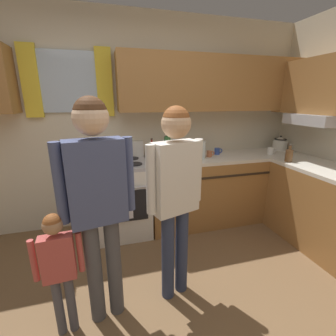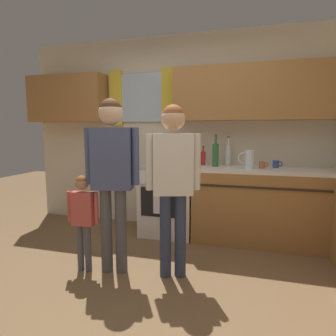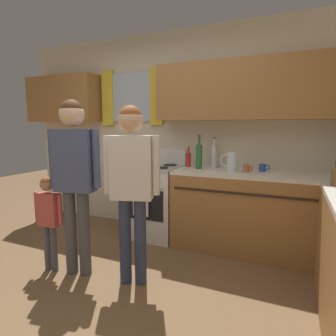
# 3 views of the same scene
# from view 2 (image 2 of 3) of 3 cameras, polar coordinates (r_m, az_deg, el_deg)

# --- Properties ---
(ground_plane) EXTENTS (12.00, 12.00, 0.00)m
(ground_plane) POSITION_cam_2_polar(r_m,az_deg,el_deg) (2.59, -6.17, -23.82)
(ground_plane) COLOR brown
(back_wall_unit) EXTENTS (4.60, 0.42, 2.60)m
(back_wall_unit) POSITION_cam_2_polar(r_m,az_deg,el_deg) (3.95, 4.45, 9.51)
(back_wall_unit) COLOR beige
(back_wall_unit) RESTS_ON ground
(kitchen_counter_run) EXTENTS (2.10, 2.24, 0.90)m
(kitchen_counter_run) POSITION_cam_2_polar(r_m,az_deg,el_deg) (3.31, 28.18, -9.15)
(kitchen_counter_run) COLOR #9E6B38
(kitchen_counter_run) RESTS_ON ground
(stove_oven) EXTENTS (0.66, 0.67, 1.10)m
(stove_oven) POSITION_cam_2_polar(r_m,az_deg,el_deg) (3.83, 0.26, -5.83)
(stove_oven) COLOR silver
(stove_oven) RESTS_ON ground
(bottle_tall_clear) EXTENTS (0.07, 0.07, 0.37)m
(bottle_tall_clear) POSITION_cam_2_polar(r_m,az_deg,el_deg) (3.78, 11.65, 2.63)
(bottle_tall_clear) COLOR silver
(bottle_tall_clear) RESTS_ON kitchen_counter_run
(bottle_wine_green) EXTENTS (0.08, 0.08, 0.39)m
(bottle_wine_green) POSITION_cam_2_polar(r_m,az_deg,el_deg) (3.64, 9.26, 2.68)
(bottle_wine_green) COLOR #2D6633
(bottle_wine_green) RESTS_ON kitchen_counter_run
(bottle_sauce_red) EXTENTS (0.06, 0.06, 0.25)m
(bottle_sauce_red) POSITION_cam_2_polar(r_m,az_deg,el_deg) (3.77, 6.88, 2.00)
(bottle_sauce_red) COLOR red
(bottle_sauce_red) RESTS_ON kitchen_counter_run
(mug_cobalt_blue) EXTENTS (0.11, 0.07, 0.08)m
(mug_cobalt_blue) POSITION_cam_2_polar(r_m,az_deg,el_deg) (3.70, 20.35, 0.71)
(mug_cobalt_blue) COLOR #2D479E
(mug_cobalt_blue) RESTS_ON kitchen_counter_run
(cup_terracotta) EXTENTS (0.11, 0.07, 0.08)m
(cup_terracotta) POSITION_cam_2_polar(r_m,az_deg,el_deg) (3.60, 17.94, 0.58)
(cup_terracotta) COLOR #B76642
(cup_terracotta) RESTS_ON kitchen_counter_run
(water_pitcher) EXTENTS (0.19, 0.11, 0.22)m
(water_pitcher) POSITION_cam_2_polar(r_m,az_deg,el_deg) (3.53, 15.56, 1.71)
(water_pitcher) COLOR silver
(water_pitcher) RESTS_ON kitchen_counter_run
(adult_holding_child) EXTENTS (0.50, 0.22, 1.63)m
(adult_holding_child) POSITION_cam_2_polar(r_m,az_deg,el_deg) (2.73, -10.85, 0.54)
(adult_holding_child) COLOR #4C4C51
(adult_holding_child) RESTS_ON ground
(adult_in_plaid) EXTENTS (0.47, 0.25, 1.56)m
(adult_in_plaid) POSITION_cam_2_polar(r_m,az_deg,el_deg) (2.59, 0.99, -0.54)
(adult_in_plaid) COLOR #2D3856
(adult_in_plaid) RESTS_ON ground
(small_child) EXTENTS (0.32, 0.12, 0.93)m
(small_child) POSITION_cam_2_polar(r_m,az_deg,el_deg) (2.89, -16.27, -8.22)
(small_child) COLOR #4C4C56
(small_child) RESTS_ON ground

